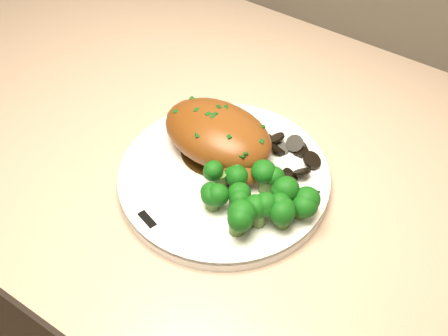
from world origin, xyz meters
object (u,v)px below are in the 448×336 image
Objects in this scene: counter at (167,261)px; chicken_breast at (220,137)px; plate at (224,178)px; broccoli_florets at (253,195)px.

chicken_breast is at bearing -14.00° from counter.
counter is 0.46m from plate.
chicken_breast is at bearing 147.92° from broccoli_florets.
chicken_breast is (0.16, -0.04, 0.46)m from counter.
plate is 0.07m from broccoli_florets.
counter is 0.52m from broccoli_florets.
broccoli_florets is at bearing -23.96° from plate.
broccoli_florets is (0.08, -0.05, -0.01)m from chicken_breast.
chicken_breast is 0.10m from broccoli_florets.
counter is 15.66× the size of broccoli_florets.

